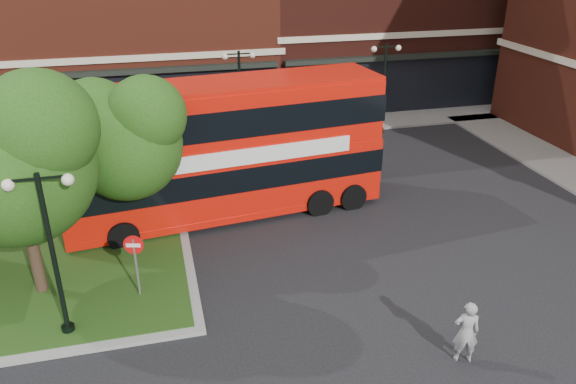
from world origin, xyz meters
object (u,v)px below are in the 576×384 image
object	(u,v)px
bus	(224,141)
car_white	(299,119)
woman	(466,332)
car_silver	(74,147)

from	to	relation	value
bus	car_white	size ratio (longest dim) A/B	3.02
woman	car_white	xyz separation A→B (m)	(0.76, 19.50, -0.24)
car_white	bus	bearing A→B (deg)	142.74
bus	woman	distance (m)	11.42
woman	bus	bearing A→B (deg)	-47.47
bus	car_silver	bearing A→B (deg)	122.84
car_silver	woman	bearing A→B (deg)	-148.63
woman	car_white	world-z (taller)	woman
bus	woman	world-z (taller)	bus
woman	car_silver	world-z (taller)	woman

